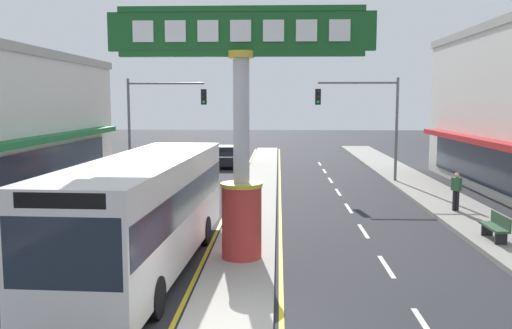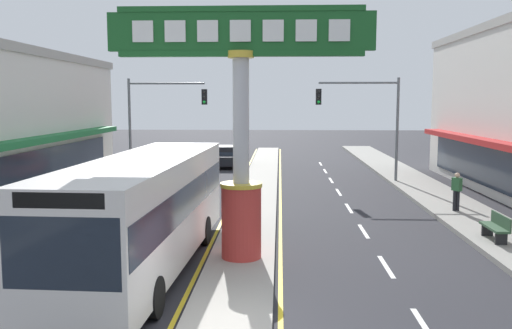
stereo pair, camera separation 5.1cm
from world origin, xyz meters
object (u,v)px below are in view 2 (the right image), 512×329
object	(u,v)px
sedan_far_right_lane	(228,156)
pedestrian_far_side	(457,189)
district_sign	(241,131)
bus_near_right_lane	(146,206)
sedan_near_left_lane	(167,166)
street_bench	(496,227)
traffic_light_right_side	(367,111)
traffic_light_left_side	(158,111)

from	to	relation	value
sedan_far_right_lane	pedestrian_far_side	xyz separation A→B (m)	(11.37, -16.69, 0.32)
district_sign	bus_near_right_lane	bearing A→B (deg)	-161.02
sedan_near_left_lane	street_bench	bearing A→B (deg)	-47.06
bus_near_right_lane	street_bench	distance (m)	11.64
district_sign	traffic_light_right_side	distance (m)	17.31
district_sign	sedan_far_right_lane	distance (m)	24.31
traffic_light_left_side	sedan_far_right_lane	distance (m)	8.67
district_sign	street_bench	xyz separation A→B (m)	(8.47, 2.28, -3.32)
traffic_light_right_side	pedestrian_far_side	size ratio (longest dim) A/B	3.77
street_bench	pedestrian_far_side	size ratio (longest dim) A/B	0.97
bus_near_right_lane	sedan_near_left_lane	world-z (taller)	bus_near_right_lane
sedan_far_right_lane	district_sign	bearing A→B (deg)	-83.67
district_sign	street_bench	distance (m)	9.38
district_sign	sedan_near_left_lane	bearing A→B (deg)	108.51
traffic_light_left_side	street_bench	xyz separation A→B (m)	(14.72, -14.58, -3.60)
sedan_far_right_lane	pedestrian_far_side	world-z (taller)	pedestrian_far_side
traffic_light_right_side	sedan_far_right_lane	size ratio (longest dim) A/B	1.43
district_sign	sedan_near_left_lane	distance (m)	19.02
sedan_far_right_lane	sedan_near_left_lane	size ratio (longest dim) A/B	0.99
pedestrian_far_side	traffic_light_left_side	bearing A→B (deg)	147.29
district_sign	sedan_far_right_lane	world-z (taller)	district_sign
bus_near_right_lane	street_bench	size ratio (longest dim) A/B	7.06
district_sign	street_bench	size ratio (longest dim) A/B	4.85
bus_near_right_lane	sedan_near_left_lane	distance (m)	19.02
traffic_light_left_side	bus_near_right_lane	xyz separation A→B (m)	(3.58, -17.78, -2.38)
traffic_light_right_side	sedan_far_right_lane	bearing A→B (deg)	138.71
district_sign	traffic_light_left_side	size ratio (longest dim) A/B	1.25
sedan_far_right_lane	traffic_light_left_side	bearing A→B (deg)	-116.80
district_sign	bus_near_right_lane	distance (m)	3.51
district_sign	pedestrian_far_side	distance (m)	11.69
bus_near_right_lane	pedestrian_far_side	world-z (taller)	bus_near_right_lane
street_bench	pedestrian_far_side	distance (m)	5.01
traffic_light_left_side	sedan_far_right_lane	bearing A→B (deg)	63.20
bus_near_right_lane	sedan_far_right_lane	distance (m)	24.89
traffic_light_left_side	street_bench	world-z (taller)	traffic_light_left_side
sedan_far_right_lane	traffic_light_right_side	bearing A→B (deg)	-41.29
district_sign	traffic_light_left_side	bearing A→B (deg)	110.31
sedan_far_right_lane	sedan_near_left_lane	bearing A→B (deg)	-118.10
traffic_light_left_side	traffic_light_right_side	bearing A→B (deg)	-3.31
pedestrian_far_side	sedan_near_left_lane	bearing A→B (deg)	144.34
traffic_light_right_side	sedan_far_right_lane	distance (m)	12.34
sedan_far_right_lane	sedan_near_left_lane	distance (m)	7.00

